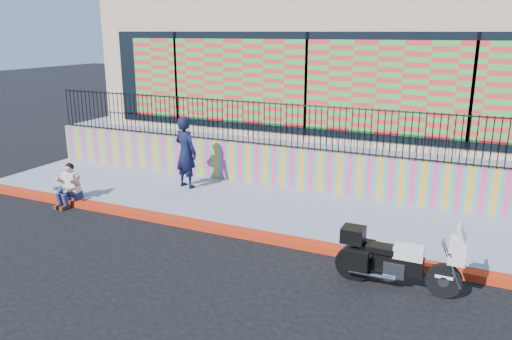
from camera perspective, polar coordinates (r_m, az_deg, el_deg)
The scene contains 10 objects.
ground at distance 10.87m, azimuth -1.89°, elevation -7.50°, with size 90.00×90.00×0.00m, color black.
red_curb at distance 10.84m, azimuth -1.90°, elevation -7.13°, with size 16.00×0.30×0.15m, color #A1240B.
sidewalk at distance 12.24m, azimuth 1.57°, elevation -4.42°, with size 16.00×3.00×0.15m, color gray.
mural_wall at distance 13.46m, azimuth 4.28°, elevation 0.21°, with size 16.00×0.20×1.10m, color #EB3D77.
metal_fence at distance 13.21m, azimuth 4.38°, elevation 5.03°, with size 15.80×0.04×1.20m, color black, non-canonical shape.
elevated_platform at distance 18.22m, azimuth 9.94°, elevation 3.85°, with size 16.00×10.00×1.25m, color gray.
storefront_building at distance 17.67m, azimuth 10.16°, elevation 12.08°, with size 14.00×8.06×4.00m.
police_motorcycle at distance 8.93m, azimuth 15.71°, elevation -9.64°, with size 2.08×0.69×1.30m.
police_officer at distance 13.54m, azimuth -8.04°, elevation 2.01°, with size 0.71×0.46×1.94m, color black.
seated_man at distance 13.36m, azimuth -20.75°, elevation -2.03°, with size 0.54×0.71×1.06m.
Camera 1 is at (4.51, -8.93, 4.27)m, focal length 35.00 mm.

